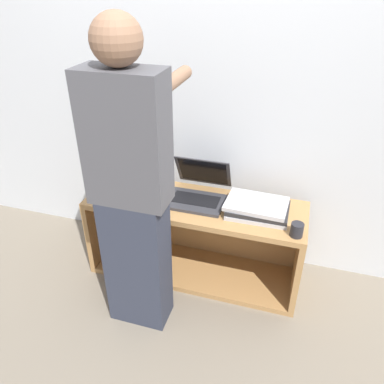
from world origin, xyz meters
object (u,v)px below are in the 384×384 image
laptop_open (198,191)px  mug (297,230)px  person (132,193)px  laptop_stack_left (137,184)px  laptop_stack_right (257,208)px

laptop_open → mug: size_ratio=4.67×
mug → person: bearing=-161.0°
laptop_open → laptop_stack_left: 0.40m
laptop_stack_right → mug: 0.29m
laptop_stack_right → mug: (0.24, -0.16, 0.00)m
laptop_stack_left → laptop_stack_right: laptop_stack_left is taller
laptop_stack_right → mug: size_ratio=4.74×
laptop_stack_left → person: bearing=-66.8°
person → mug: (0.84, 0.29, -0.26)m
laptop_stack_left → laptop_stack_right: 0.79m
laptop_open → laptop_stack_left: size_ratio=0.98×
laptop_stack_left → mug: 1.05m
laptop_open → person: (-0.20, -0.52, 0.25)m
laptop_open → person: size_ratio=0.22×
person → laptop_stack_left: bearing=113.2°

